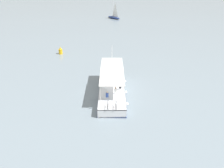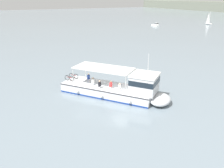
% 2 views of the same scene
% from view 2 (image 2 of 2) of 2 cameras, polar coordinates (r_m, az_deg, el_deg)
% --- Properties ---
extents(ground_plane, '(400.00, 400.00, 0.00)m').
position_cam_2_polar(ground_plane, '(25.31, 3.32, -3.94)').
color(ground_plane, gray).
extents(ferry_main, '(11.88, 10.32, 5.32)m').
position_cam_2_polar(ferry_main, '(25.59, 2.06, -1.15)').
color(ferry_main, silver).
rests_on(ferry_main, ground).
extents(sailboat_near_starboard, '(5.00, 2.67, 5.40)m').
position_cam_2_polar(sailboat_near_starboard, '(104.69, 23.07, 13.91)').
color(sailboat_near_starboard, white).
rests_on(sailboat_near_starboard, ground).
extents(motorboat_outer_anchorage, '(3.68, 1.53, 1.26)m').
position_cam_2_polar(motorboat_outer_anchorage, '(92.81, 10.89, 14.44)').
color(motorboat_outer_anchorage, white).
rests_on(motorboat_outer_anchorage, ground).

